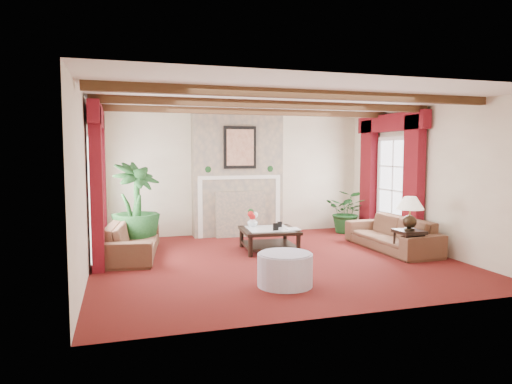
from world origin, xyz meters
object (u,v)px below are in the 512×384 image
object	(u,v)px
sofa_right	(392,228)
potted_palm	(136,224)
coffee_table	(269,240)
side_table	(409,245)
ottoman	(285,270)
sofa_left	(133,234)

from	to	relation	value
sofa_right	potted_palm	world-z (taller)	potted_palm
coffee_table	side_table	xyz separation A→B (m)	(2.09, -1.37, 0.05)
sofa_right	ottoman	bearing A→B (deg)	-60.53
coffee_table	side_table	size ratio (longest dim) A/B	1.97
sofa_left	sofa_right	size ratio (longest dim) A/B	1.01
coffee_table	ottoman	world-z (taller)	ottoman
potted_palm	coffee_table	bearing A→B (deg)	-21.67
coffee_table	ottoman	bearing A→B (deg)	-97.91
potted_palm	side_table	xyz separation A→B (m)	(4.47, -2.31, -0.21)
sofa_left	sofa_right	bearing A→B (deg)	-92.33
sofa_left	coffee_table	size ratio (longest dim) A/B	2.11
sofa_right	side_table	bearing A→B (deg)	-13.67
sofa_left	side_table	size ratio (longest dim) A/B	4.15
side_table	sofa_right	bearing A→B (deg)	77.58
potted_palm	ottoman	xyz separation A→B (m)	(1.89, -3.15, -0.24)
sofa_left	coffee_table	bearing A→B (deg)	-88.57
coffee_table	sofa_left	bearing A→B (deg)	178.41
potted_palm	coffee_table	xyz separation A→B (m)	(2.38, -0.95, -0.26)
sofa_right	potted_palm	xyz separation A→B (m)	(-4.65, 1.51, 0.05)
potted_palm	coffee_table	distance (m)	2.58
coffee_table	ottoman	size ratio (longest dim) A/B	1.32
sofa_left	side_table	xyz separation A→B (m)	(4.55, -1.64, -0.15)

